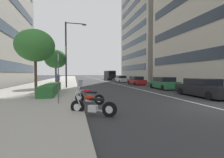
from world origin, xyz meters
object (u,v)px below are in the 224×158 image
at_px(street_lamp_with_banners, 69,48).
at_px(pedestrian_on_plaza, 58,80).
at_px(car_approaching_light, 121,79).
at_px(street_tree_by_lamp_post, 56,59).
at_px(street_tree_mid_sidewalk, 35,46).
at_px(car_following_behind, 164,83).
at_px(motorcycle_second_in_row, 89,97).
at_px(delivery_van_ahead, 110,75).
at_px(car_mid_block_traffic, 136,81).
at_px(parking_sign_by_curb, 58,73).
at_px(car_lead_in_lane, 202,88).
at_px(motorcycle_nearest_camera, 93,106).

xyz_separation_m(street_lamp_with_banners, pedestrian_on_plaza, (0.66, 1.41, -3.91)).
distance_m(car_approaching_light, street_tree_by_lamp_post, 16.79).
distance_m(street_tree_mid_sidewalk, pedestrian_on_plaza, 6.97).
bearing_deg(street_lamp_with_banners, car_following_behind, -105.32).
xyz_separation_m(motorcycle_second_in_row, delivery_van_ahead, (35.92, -9.41, 1.01)).
height_order(car_following_behind, delivery_van_ahead, delivery_van_ahead).
xyz_separation_m(car_mid_block_traffic, street_tree_mid_sidewalk, (-10.34, 13.36, 3.53)).
relative_size(car_mid_block_traffic, delivery_van_ahead, 0.70).
bearing_deg(car_approaching_light, car_following_behind, -179.21).
bearing_deg(pedestrian_on_plaza, motorcycle_second_in_row, 155.75).
bearing_deg(street_lamp_with_banners, car_mid_block_traffic, -65.50).
bearing_deg(pedestrian_on_plaza, street_lamp_with_banners, -154.00).
xyz_separation_m(delivery_van_ahead, street_tree_mid_sidewalk, (-31.21, 13.42, 2.75)).
bearing_deg(car_following_behind, street_lamp_with_banners, 77.15).
distance_m(delivery_van_ahead, parking_sign_by_curb, 37.85).
height_order(motorcycle_second_in_row, street_tree_by_lamp_post, street_tree_by_lamp_post).
relative_size(street_lamp_with_banners, street_tree_by_lamp_post, 1.62).
xyz_separation_m(car_mid_block_traffic, delivery_van_ahead, (20.87, -0.06, 0.79)).
height_order(street_lamp_with_banners, pedestrian_on_plaza, street_lamp_with_banners).
bearing_deg(motorcycle_second_in_row, car_mid_block_traffic, -82.57).
relative_size(motorcycle_second_in_row, delivery_van_ahead, 0.27).
bearing_deg(parking_sign_by_curb, street_lamp_with_banners, -1.68).
xyz_separation_m(car_lead_in_lane, car_approaching_light, (22.60, -0.14, -0.03)).
bearing_deg(car_lead_in_lane, car_approaching_light, 1.47).
relative_size(street_lamp_with_banners, pedestrian_on_plaza, 4.63).
bearing_deg(parking_sign_by_curb, motorcycle_nearest_camera, -146.96).
distance_m(street_lamp_with_banners, pedestrian_on_plaza, 4.21).
height_order(car_mid_block_traffic, street_lamp_with_banners, street_lamp_with_banners).
bearing_deg(street_lamp_with_banners, car_lead_in_lane, -131.81).
bearing_deg(motorcycle_nearest_camera, street_tree_mid_sidewalk, -31.08).
distance_m(street_tree_mid_sidewalk, street_tree_by_lamp_post, 7.88).
distance_m(motorcycle_nearest_camera, car_lead_in_lane, 9.82).
height_order(motorcycle_second_in_row, car_following_behind, motorcycle_second_in_row).
relative_size(car_following_behind, delivery_van_ahead, 0.69).
bearing_deg(car_approaching_light, car_mid_block_traffic, -179.59).
bearing_deg(car_following_behind, motorcycle_second_in_row, 129.07).
bearing_deg(car_approaching_light, motorcycle_nearest_camera, 159.92).
relative_size(car_following_behind, parking_sign_by_curb, 1.49).
bearing_deg(street_tree_by_lamp_post, delivery_van_ahead, -28.41).
bearing_deg(delivery_van_ahead, pedestrian_on_plaza, 152.87).
bearing_deg(street_lamp_with_banners, pedestrian_on_plaza, 64.96).
bearing_deg(street_tree_by_lamp_post, street_tree_mid_sidewalk, 174.38).
distance_m(motorcycle_second_in_row, car_approaching_light, 25.10).
distance_m(motorcycle_nearest_camera, parking_sign_by_curb, 3.36).
relative_size(delivery_van_ahead, street_lamp_with_banners, 0.79).
xyz_separation_m(car_following_behind, street_tree_mid_sidewalk, (-2.42, 13.60, 3.50)).
relative_size(car_lead_in_lane, car_approaching_light, 1.02).
distance_m(car_lead_in_lane, street_tree_mid_sidewalk, 14.11).
distance_m(car_approaching_light, pedestrian_on_plaza, 17.40).
xyz_separation_m(motorcycle_nearest_camera, car_approaching_light, (26.15, -9.28, 0.24)).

